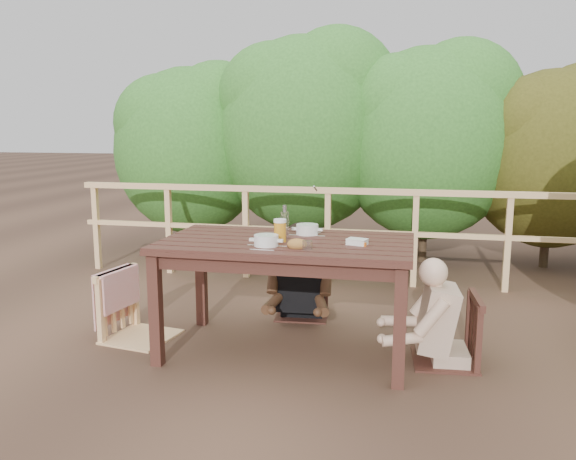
% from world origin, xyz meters
% --- Properties ---
extents(ground, '(60.00, 60.00, 0.00)m').
position_xyz_m(ground, '(0.00, 0.00, 0.00)').
color(ground, brown).
rests_on(ground, ground).
extents(table, '(1.77, 1.00, 0.82)m').
position_xyz_m(table, '(0.00, 0.00, 0.41)').
color(table, '#3B1E17').
rests_on(table, ground).
extents(chair_left, '(0.57, 0.57, 1.00)m').
position_xyz_m(chair_left, '(-1.17, 0.02, 0.50)').
color(chair_left, '#E8B57A').
rests_on(chair_left, ground).
extents(chair_far, '(0.48, 0.48, 0.89)m').
position_xyz_m(chair_far, '(-0.04, 0.83, 0.44)').
color(chair_far, '#3B1E17').
rests_on(chair_far, ground).
extents(chair_right, '(0.49, 0.49, 0.91)m').
position_xyz_m(chair_right, '(1.13, 0.06, 0.46)').
color(chair_right, '#3B1E17').
rests_on(chair_right, ground).
extents(woman, '(0.57, 0.68, 1.29)m').
position_xyz_m(woman, '(-0.04, 0.85, 0.65)').
color(woman, black).
rests_on(woman, ground).
extents(diner_right, '(0.64, 0.54, 1.22)m').
position_xyz_m(diner_right, '(1.16, 0.06, 0.61)').
color(diner_right, tan).
rests_on(diner_right, ground).
extents(railing, '(5.60, 0.10, 1.01)m').
position_xyz_m(railing, '(0.00, 2.00, 0.51)').
color(railing, '#E8B57A').
rests_on(railing, ground).
extents(hedge_row, '(6.60, 1.60, 3.80)m').
position_xyz_m(hedge_row, '(0.40, 3.20, 1.90)').
color(hedge_row, '#2E6423').
rests_on(hedge_row, ground).
extents(soup_near, '(0.28, 0.28, 0.09)m').
position_xyz_m(soup_near, '(-0.09, -0.23, 0.87)').
color(soup_near, white).
rests_on(soup_near, table).
extents(soup_far, '(0.28, 0.28, 0.09)m').
position_xyz_m(soup_far, '(0.10, 0.25, 0.87)').
color(soup_far, white).
rests_on(soup_far, table).
extents(bread_roll, '(0.14, 0.10, 0.08)m').
position_xyz_m(bread_roll, '(0.13, -0.25, 0.86)').
color(bread_roll, olive).
rests_on(bread_roll, table).
extents(beer_glass, '(0.09, 0.09, 0.17)m').
position_xyz_m(beer_glass, '(-0.03, -0.05, 0.91)').
color(beer_glass, orange).
rests_on(beer_glass, table).
extents(bottle, '(0.06, 0.06, 0.26)m').
position_xyz_m(bottle, '(-0.03, 0.09, 0.95)').
color(bottle, silver).
rests_on(bottle, table).
extents(tumbler, '(0.07, 0.07, 0.08)m').
position_xyz_m(tumbler, '(0.21, -0.31, 0.86)').
color(tumbler, silver).
rests_on(tumbler, table).
extents(butter_tub, '(0.16, 0.13, 0.06)m').
position_xyz_m(butter_tub, '(0.51, -0.06, 0.85)').
color(butter_tub, white).
rests_on(butter_tub, table).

